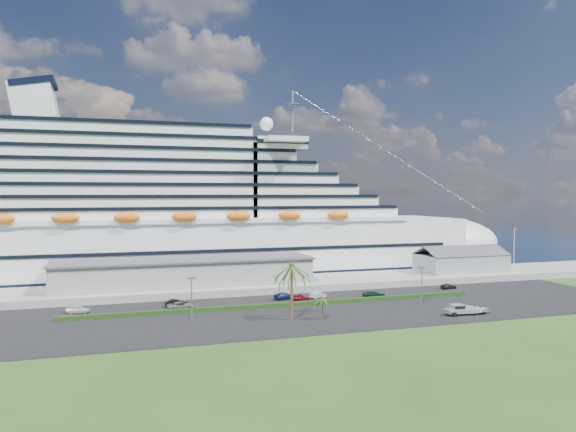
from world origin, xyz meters
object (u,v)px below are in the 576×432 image
object	(u,v)px
parked_car_3	(285,296)
pickup_truck	(460,309)
cruise_ship	(186,218)
boat_trailer	(480,309)

from	to	relation	value
parked_car_3	pickup_truck	size ratio (longest dim) A/B	0.87
cruise_ship	parked_car_3	world-z (taller)	cruise_ship
parked_car_3	cruise_ship	bearing A→B (deg)	5.25
pickup_truck	boat_trailer	distance (m)	4.30
cruise_ship	boat_trailer	bearing A→B (deg)	-54.03
parked_car_3	boat_trailer	size ratio (longest dim) A/B	1.01
pickup_truck	boat_trailer	bearing A→B (deg)	-4.89
cruise_ship	boat_trailer	size ratio (longest dim) A/B	35.91
parked_car_3	boat_trailer	xyz separation A→B (m)	(31.74, -26.40, 0.22)
cruise_ship	pickup_truck	size ratio (longest dim) A/B	30.75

